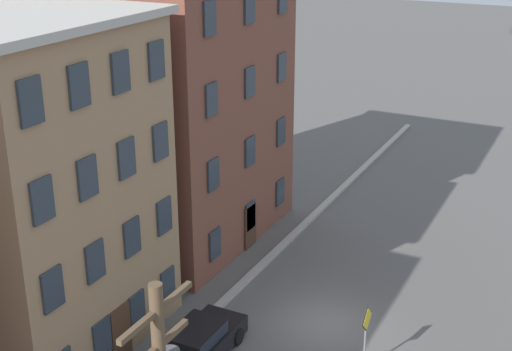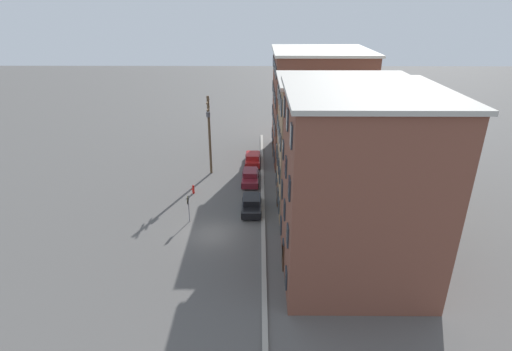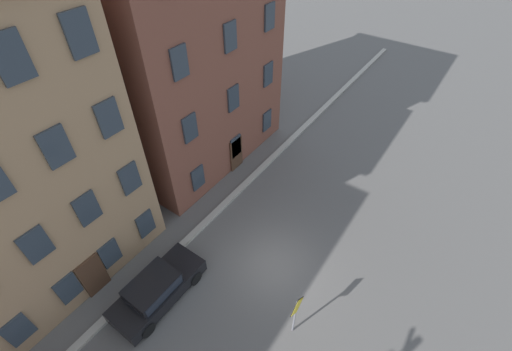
% 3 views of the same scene
% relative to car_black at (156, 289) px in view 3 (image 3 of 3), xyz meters
% --- Properties ---
extents(ground_plane, '(200.00, 200.00, 0.00)m').
position_rel_car_black_xyz_m(ground_plane, '(4.41, -3.39, -0.75)').
color(ground_plane, '#565451').
extents(kerb_strip, '(56.00, 0.36, 0.16)m').
position_rel_car_black_xyz_m(kerb_strip, '(4.41, 1.11, -0.67)').
color(kerb_strip, '#9E998E').
rests_on(kerb_strip, ground_plane).
extents(apartment_far, '(10.81, 10.50, 13.64)m').
position_rel_car_black_xyz_m(apartment_far, '(9.12, 7.60, 6.08)').
color(apartment_far, brown).
rests_on(apartment_far, ground_plane).
extents(car_black, '(4.40, 1.92, 1.43)m').
position_rel_car_black_xyz_m(car_black, '(0.00, 0.00, 0.00)').
color(car_black, black).
rests_on(car_black, ground_plane).
extents(caution_sign, '(1.01, 0.08, 2.65)m').
position_rel_car_black_xyz_m(caution_sign, '(2.19, -5.73, 1.03)').
color(caution_sign, slate).
rests_on(caution_sign, ground_plane).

